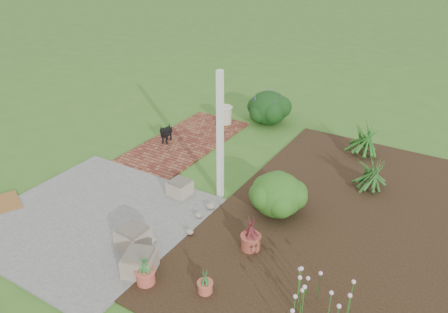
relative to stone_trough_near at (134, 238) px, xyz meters
The scene contains 19 objects.
ground 1.97m from the stone_trough_near, 88.15° to the left, with size 80.00×80.00×0.00m, color #356A21.
concrete_patio 1.22m from the stone_trough_near, behind, with size 3.50×3.50×0.04m, color #5C5D5A.
brick_path 4.06m from the stone_trough_near, 113.81° to the left, with size 1.60×3.50×0.04m, color #5C241D.
garden_bed 3.56m from the stone_trough_near, 43.81° to the left, with size 4.00×7.00×0.03m, color black.
veranda_post 2.34m from the stone_trough_near, 79.99° to the left, with size 0.10×0.10×2.50m, color white.
stone_trough_near is the anchor object (origin of this frame).
stone_trough_mid 0.63m from the stone_trough_near, 39.99° to the right, with size 0.46×0.46×0.30m, color gray.
stone_trough_far 1.68m from the stone_trough_near, 100.50° to the left, with size 0.39×0.39×0.26m, color gray.
coir_doormat 2.94m from the stone_trough_near, behind, with size 0.71×0.46×0.02m, color brown.
black_dog 3.93m from the stone_trough_near, 120.59° to the left, with size 0.23×0.49×0.43m.
cream_ceramic_urn 5.31m from the stone_trough_near, 105.21° to the left, with size 0.34×0.34×0.46m, color beige.
evergreen_shrub 2.60m from the stone_trough_near, 53.31° to the left, with size 0.94×0.94×0.80m, color #1C3A10.
agapanthus_clump_back 4.68m from the stone_trough_near, 54.00° to the left, with size 0.86×0.86×0.77m, color #123A14, non-canonical shape.
agapanthus_clump_front 5.67m from the stone_trough_near, 66.88° to the left, with size 1.01×1.01×0.90m, color #0D4014, non-canonical shape.
pink_flower_patch 3.08m from the stone_trough_near, ahead, with size 1.03×1.03×0.66m, color #113D0F, non-canonical shape.
terracotta_pot_bronze 1.88m from the stone_trough_near, 29.86° to the left, with size 0.31×0.31×0.25m, color brown.
terracotta_pot_small_left 1.56m from the stone_trough_near, ahead, with size 0.21×0.21×0.17m, color #B3523C.
terracotta_pot_small_right 0.89m from the stone_trough_near, 37.35° to the right, with size 0.27×0.27×0.23m, color #B94E3E.
purple_flowering_bush 5.87m from the stone_trough_near, 94.70° to the left, with size 1.05×1.05×0.89m, color black.
Camera 1 is at (4.11, -6.00, 4.57)m, focal length 35.00 mm.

